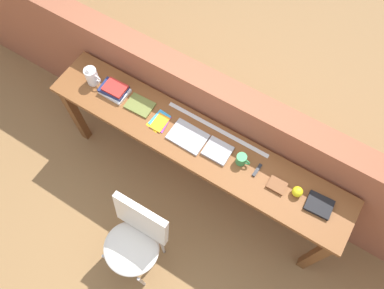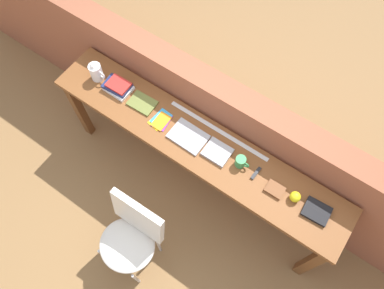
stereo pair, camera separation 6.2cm
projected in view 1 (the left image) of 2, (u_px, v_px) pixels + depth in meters
ground_plane at (178, 207)px, 3.49m from camera, size 40.00×40.00×0.00m
brick_wall_back at (216, 125)px, 3.19m from camera, size 6.00×0.20×1.18m
sideboard at (195, 148)px, 2.93m from camera, size 2.50×0.44×0.88m
chair_white_moulded at (135, 238)px, 2.84m from camera, size 0.45×0.46×0.89m
pitcher_white at (92, 76)px, 2.97m from camera, size 0.14×0.10×0.18m
book_stack_leftmost at (114, 90)px, 2.96m from camera, size 0.23×0.17×0.07m
magazine_cycling at (140, 105)px, 2.93m from camera, size 0.22×0.16×0.02m
pamphlet_pile_colourful at (159, 122)px, 2.87m from camera, size 0.15×0.19×0.01m
book_open_centre at (188, 137)px, 2.81m from camera, size 0.28×0.20×0.02m
book_grey_hardcover at (218, 151)px, 2.76m from camera, size 0.20×0.17×0.03m
mug at (242, 159)px, 2.69m from camera, size 0.11×0.08×0.09m
multitool_folded at (257, 170)px, 2.69m from camera, size 0.03×0.11×0.02m
leather_journal_brown at (277, 185)px, 2.64m from camera, size 0.13×0.10×0.02m
sports_ball_small at (297, 192)px, 2.59m from camera, size 0.08×0.08×0.08m
book_repair_rightmost at (319, 205)px, 2.58m from camera, size 0.19×0.16×0.03m
ruler_metal_back_edge at (217, 129)px, 2.85m from camera, size 0.87×0.03×0.00m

